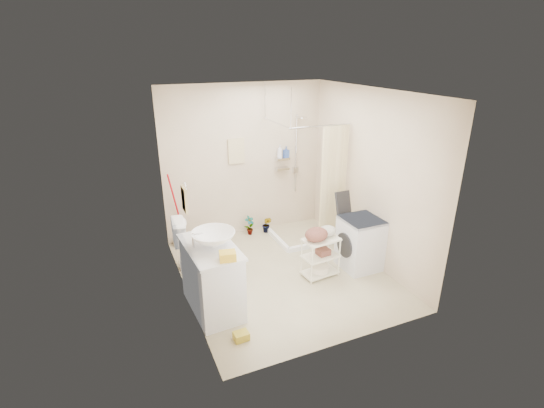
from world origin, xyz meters
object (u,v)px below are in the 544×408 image
at_px(vanity, 212,278).
at_px(toilet, 201,242).
at_px(washing_machine, 360,243).
at_px(laundry_rack, 321,253).

bearing_deg(vanity, toilet, 79.85).
xyz_separation_m(washing_machine, laundry_rack, (-0.66, 0.02, -0.04)).
bearing_deg(toilet, vanity, 179.36).
distance_m(vanity, toilet, 1.08).
bearing_deg(washing_machine, vanity, -176.88).
height_order(toilet, washing_machine, toilet).
height_order(vanity, laundry_rack, vanity).
distance_m(toilet, washing_machine, 2.38).
bearing_deg(vanity, laundry_rack, 1.54).
height_order(vanity, toilet, vanity).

